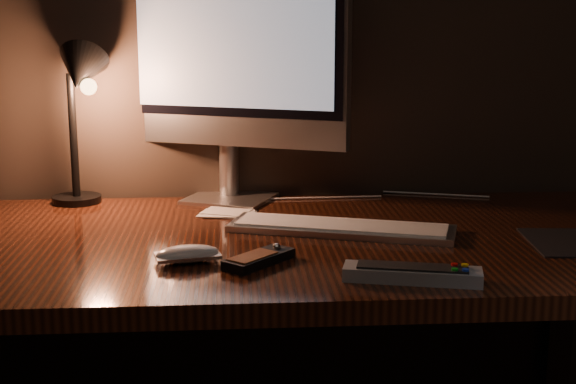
{
  "coord_description": "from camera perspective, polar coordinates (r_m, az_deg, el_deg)",
  "views": [
    {
      "loc": [
        -0.05,
        0.35,
        1.16
      ],
      "look_at": [
        0.05,
        1.73,
        0.86
      ],
      "focal_mm": 50.0,
      "sensor_mm": 36.0,
      "label": 1
    }
  ],
  "objects": [
    {
      "name": "papers",
      "position": [
        1.75,
        -4.37,
        -1.51
      ],
      "size": [
        0.13,
        0.11,
        0.01
      ],
      "primitive_type": "cube",
      "rotation": [
        0.0,
        0.0,
        -0.28
      ],
      "color": "white",
      "rests_on": "desk"
    },
    {
      "name": "desk",
      "position": [
        1.67,
        -2.02,
        -6.86
      ],
      "size": [
        1.6,
        0.75,
        0.75
      ],
      "color": "#3D1A0D",
      "rests_on": "ground"
    },
    {
      "name": "monitor",
      "position": [
        1.84,
        -4.37,
        10.24
      ],
      "size": [
        0.54,
        0.26,
        0.6
      ],
      "rotation": [
        0.0,
        0.0,
        -0.41
      ],
      "color": "silver",
      "rests_on": "desk"
    },
    {
      "name": "desk_lamp",
      "position": [
        1.85,
        -14.61,
        6.69
      ],
      "size": [
        0.17,
        0.19,
        0.37
      ],
      "rotation": [
        0.0,
        0.0,
        0.34
      ],
      "color": "black",
      "rests_on": "desk"
    },
    {
      "name": "cable",
      "position": [
        1.92,
        6.66,
        -0.35
      ],
      "size": [
        0.52,
        0.09,
        0.0
      ],
      "primitive_type": "cylinder",
      "rotation": [
        0.0,
        1.57,
        -0.17
      ],
      "color": "white",
      "rests_on": "desk"
    },
    {
      "name": "keyboard",
      "position": [
        1.61,
        3.8,
        -2.53
      ],
      "size": [
        0.47,
        0.26,
        0.02
      ],
      "primitive_type": "cube",
      "rotation": [
        0.0,
        0.0,
        -0.32
      ],
      "color": "silver",
      "rests_on": "desk"
    },
    {
      "name": "media_remote",
      "position": [
        1.39,
        -2.08,
        -4.74
      ],
      "size": [
        0.13,
        0.14,
        0.03
      ],
      "rotation": [
        0.0,
        0.0,
        0.83
      ],
      "color": "black",
      "rests_on": "desk"
    },
    {
      "name": "tv_remote",
      "position": [
        1.32,
        8.82,
        -5.75
      ],
      "size": [
        0.23,
        0.11,
        0.03
      ],
      "rotation": [
        0.0,
        0.0,
        -0.24
      ],
      "color": "gray",
      "rests_on": "desk"
    },
    {
      "name": "mouse",
      "position": [
        1.41,
        -7.14,
        -4.56
      ],
      "size": [
        0.12,
        0.08,
        0.02
      ],
      "primitive_type": "ellipsoid",
      "rotation": [
        0.0,
        0.0,
        0.21
      ],
      "color": "white",
      "rests_on": "desk"
    }
  ]
}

